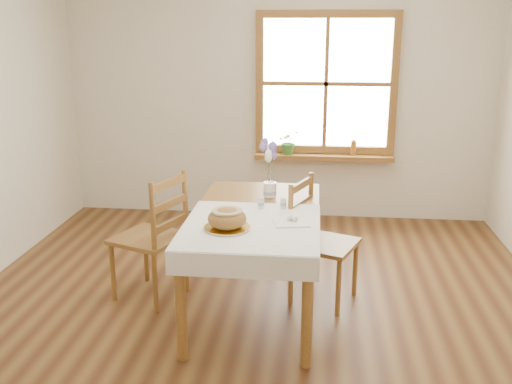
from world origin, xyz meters
TOP-DOWN VIEW (x-y plane):
  - ground at (0.00, 0.00)m, footprint 5.00×5.00m
  - room_walls at (0.00, 0.00)m, footprint 4.60×5.10m
  - window at (0.50, 2.47)m, footprint 1.46×0.08m
  - window_sill at (0.50, 2.40)m, footprint 1.46×0.20m
  - dining_table at (0.00, 0.30)m, footprint 0.90×1.60m
  - table_linen at (0.00, -0.00)m, footprint 0.91×0.99m
  - chair_left at (-0.83, 0.40)m, footprint 0.62×0.61m
  - chair_right at (0.50, 0.48)m, footprint 0.59×0.58m
  - bread_plate at (-0.15, -0.10)m, footprint 0.30×0.30m
  - bread_loaf at (-0.15, -0.10)m, footprint 0.25×0.25m
  - egg_napkin at (0.26, 0.06)m, footprint 0.26×0.24m
  - eggs at (0.26, 0.06)m, footprint 0.20×0.19m
  - salt_shaker at (0.03, 0.36)m, footprint 0.06×0.06m
  - pepper_shaker at (0.19, 0.38)m, footprint 0.04×0.04m
  - flower_vase at (0.07, 0.67)m, footprint 0.11×0.11m
  - lavender_bouquet at (0.07, 0.67)m, footprint 0.18×0.18m
  - potted_plant at (0.13, 2.40)m, footprint 0.25×0.28m
  - amber_bottle at (0.81, 2.40)m, footprint 0.08×0.08m

SIDE VIEW (x-z plane):
  - ground at x=0.00m, z-range 0.00..0.00m
  - chair_right at x=0.50m, z-range 0.00..0.94m
  - chair_left at x=-0.83m, z-range 0.00..1.00m
  - dining_table at x=0.00m, z-range 0.29..1.04m
  - window_sill at x=0.50m, z-range 0.66..0.71m
  - table_linen at x=0.00m, z-range 0.75..0.76m
  - egg_napkin at x=0.26m, z-range 0.76..0.77m
  - bread_plate at x=-0.15m, z-range 0.76..0.78m
  - eggs at x=0.26m, z-range 0.77..0.81m
  - amber_bottle at x=0.81m, z-range 0.71..0.88m
  - pepper_shaker at x=0.19m, z-range 0.76..0.84m
  - salt_shaker at x=0.03m, z-range 0.76..0.85m
  - flower_vase at x=0.07m, z-range 0.75..0.86m
  - potted_plant at x=0.13m, z-range 0.71..0.91m
  - bread_loaf at x=-0.15m, z-range 0.78..0.91m
  - lavender_bouquet at x=0.07m, z-range 0.86..1.20m
  - window at x=0.50m, z-range 0.72..2.18m
  - room_walls at x=0.00m, z-range 0.38..3.03m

